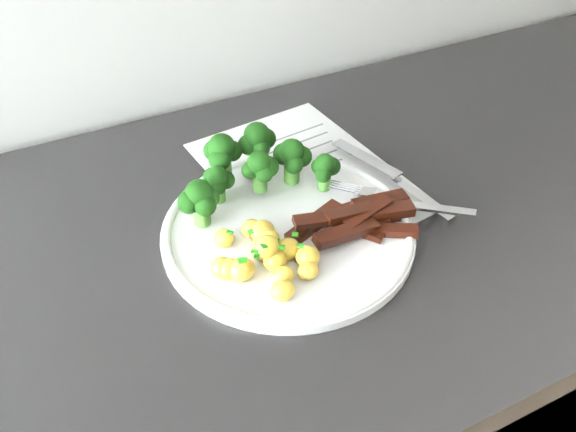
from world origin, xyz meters
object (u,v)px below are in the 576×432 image
Objects in this scene: potatoes at (265,254)px; knife at (405,187)px; recipe_paper at (306,175)px; fork at (404,202)px; beef_strips at (356,218)px; broccoli at (250,165)px; plate at (288,230)px; counter at (317,418)px.

potatoes is 0.61× the size of knife.
potatoes is (-0.12, -0.14, 0.02)m from recipe_paper.
beef_strips is at bearing -178.44° from fork.
recipe_paper is at bearing 6.79° from broccoli.
recipe_paper is at bearing 52.21° from plate.
plate is (-0.06, -0.01, 0.48)m from counter.
beef_strips is (0.12, 0.01, -0.00)m from potatoes.
knife is at bearing -41.90° from recipe_paper.
fork is (0.07, -0.12, 0.02)m from recipe_paper.
counter is at bearing 110.94° from beef_strips.
broccoli is at bearing 73.13° from potatoes.
counter is 15.25× the size of beef_strips.
potatoes reaches higher than fork.
knife is (0.11, -0.00, 0.48)m from counter.
beef_strips is at bearing -53.22° from broccoli.
recipe_paper is 0.13m from knife.
plate is 1.43× the size of broccoli.
knife is (0.10, 0.04, -0.01)m from beef_strips.
potatoes is 0.12m from beef_strips.
potatoes reaches higher than counter.
potatoes is 0.19m from fork.
plate is 0.17m from knife.
beef_strips is at bearing -159.38° from knife.
potatoes is at bearing -106.87° from broccoli.
potatoes is (-0.05, -0.04, 0.02)m from plate.
beef_strips is (0.08, -0.03, 0.01)m from plate.
potatoes is (-0.11, -0.05, 0.50)m from counter.
fork is at bearing -23.58° from counter.
plate is at bearing -127.79° from recipe_paper.
counter is 20.03× the size of potatoes.
recipe_paper is 0.18m from potatoes.
counter is at bearing 178.52° from knife.
beef_strips is (0.09, -0.11, -0.03)m from broccoli.
potatoes is (-0.04, -0.13, -0.03)m from broccoli.
knife is (0.03, 0.03, -0.01)m from fork.
counter is 0.49m from knife.
counter is 12.22× the size of knife.
fork reaches higher than plate.
broccoli is 1.52× the size of fork.
fork is (0.07, 0.00, -0.00)m from beef_strips.
beef_strips reaches higher than fork.
broccoli is at bearing 126.78° from beef_strips.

